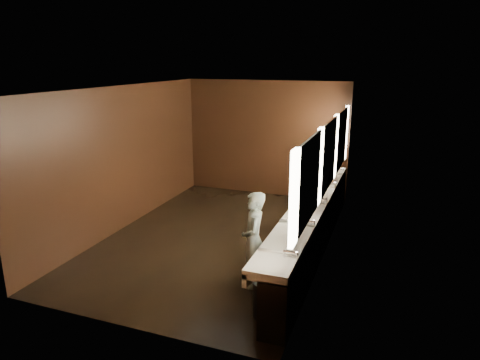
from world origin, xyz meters
TOP-DOWN VIEW (x-y plane):
  - floor at (0.00, 0.00)m, footprint 6.00×6.00m
  - ceiling at (0.00, 0.00)m, footprint 4.00×6.00m
  - wall_back at (0.00, 3.00)m, footprint 4.00×0.02m
  - wall_front at (0.00, -3.00)m, footprint 4.00×0.02m
  - wall_left at (-2.00, 0.00)m, footprint 0.02×6.00m
  - wall_right at (2.00, 0.00)m, footprint 0.02×6.00m
  - sink_counter at (1.79, 0.00)m, footprint 0.55×5.40m
  - mirror_band at (1.98, -0.00)m, footprint 0.06×5.03m
  - person at (1.17, -1.44)m, footprint 0.51×0.62m
  - trash_bin at (1.58, -2.16)m, footprint 0.39×0.39m

SIDE VIEW (x-z plane):
  - floor at x=0.00m, z-range 0.00..0.00m
  - trash_bin at x=1.58m, z-range 0.00..0.50m
  - sink_counter at x=1.79m, z-range -0.01..1.00m
  - person at x=1.17m, z-range 0.00..1.45m
  - wall_back at x=0.00m, z-range 0.00..2.80m
  - wall_front at x=0.00m, z-range 0.00..2.80m
  - wall_left at x=-2.00m, z-range 0.00..2.80m
  - wall_right at x=2.00m, z-range 0.00..2.80m
  - mirror_band at x=1.98m, z-range 1.17..2.32m
  - ceiling at x=0.00m, z-range 2.79..2.81m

